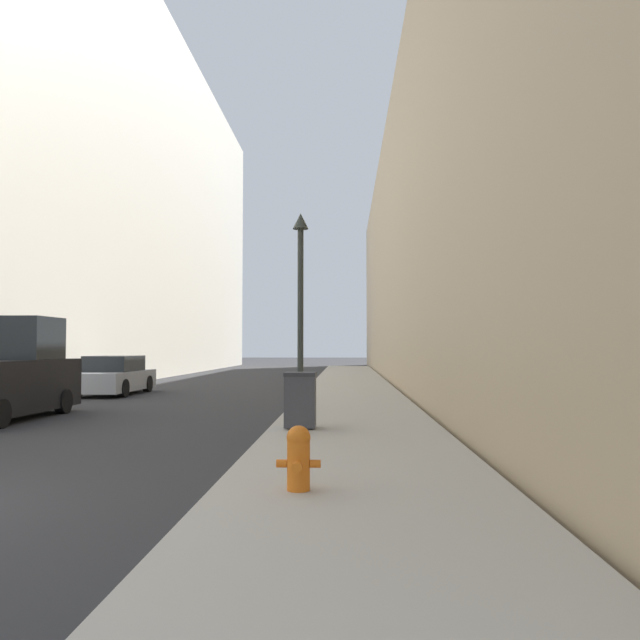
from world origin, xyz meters
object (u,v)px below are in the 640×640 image
(parked_sedan_near, at_px, (114,376))
(trash_bin, at_px, (300,399))
(fire_hydrant, at_px, (298,456))
(lamppost, at_px, (301,294))

(parked_sedan_near, bearing_deg, trash_bin, -53.59)
(fire_hydrant, relative_size, lamppost, 0.14)
(lamppost, height_order, parked_sedan_near, lamppost)
(fire_hydrant, height_order, parked_sedan_near, parked_sedan_near)
(fire_hydrant, distance_m, parked_sedan_near, 17.71)
(fire_hydrant, bearing_deg, lamppost, 94.08)
(parked_sedan_near, bearing_deg, fire_hydrant, -62.93)
(trash_bin, relative_size, lamppost, 0.22)
(fire_hydrant, height_order, trash_bin, trash_bin)
(trash_bin, distance_m, lamppost, 4.57)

